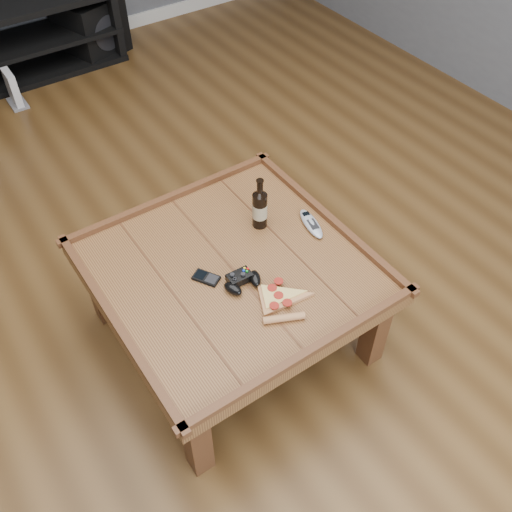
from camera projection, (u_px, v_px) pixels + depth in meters
ground at (234, 335)px, 2.54m from camera, size 6.00×6.00×0.00m
baseboard at (14, 55)px, 4.19m from camera, size 5.00×0.02×0.10m
coffee_table at (231, 277)px, 2.25m from camera, size 1.03×1.03×0.48m
media_console at (16, 42)px, 3.91m from camera, size 1.40×0.45×0.50m
beer_bottle at (260, 208)px, 2.30m from camera, size 0.06×0.06×0.24m
game_controller at (242, 281)px, 2.14m from camera, size 0.16×0.11×0.04m
pizza_slice at (279, 300)px, 2.09m from camera, size 0.26×0.32×0.03m
smartphone at (206, 278)px, 2.17m from camera, size 0.10×0.11×0.01m
remote_control at (311, 224)px, 2.36m from camera, size 0.10×0.19×0.03m
subwoofer at (90, 25)px, 4.19m from camera, size 0.51×0.51×0.40m
game_console at (13, 90)px, 3.75m from camera, size 0.11×0.19×0.23m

